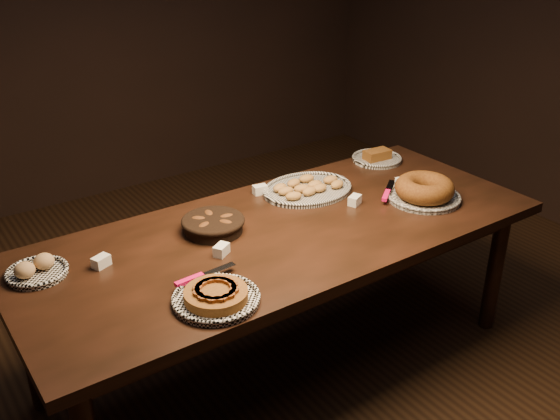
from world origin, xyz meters
TOP-DOWN VIEW (x-y plane):
  - ground at (0.00, 0.00)m, footprint 5.00×5.00m
  - buffet_table at (0.00, 0.00)m, footprint 2.40×1.00m
  - apple_tart_plate at (-0.53, -0.33)m, footprint 0.34×0.34m
  - madeleine_platter at (0.33, 0.26)m, footprint 0.48×0.39m
  - bundt_cake_plate at (0.75, -0.14)m, footprint 0.40×0.41m
  - croissant_basket at (-0.27, 0.16)m, footprint 0.29×0.29m
  - bread_roll_plate at (-1.02, 0.23)m, footprint 0.24×0.24m
  - loaf_plate at (0.91, 0.38)m, footprint 0.28×0.28m
  - tent_cards at (0.04, 0.11)m, footprint 1.65×0.49m

SIDE VIEW (x-z plane):
  - ground at x=0.00m, z-range 0.00..0.00m
  - buffet_table at x=0.00m, z-range 0.30..1.05m
  - madeleine_platter at x=0.33m, z-range 0.74..0.80m
  - loaf_plate at x=0.91m, z-range 0.74..0.80m
  - tent_cards at x=0.04m, z-range 0.75..0.79m
  - apple_tart_plate at x=-0.53m, z-range 0.74..0.80m
  - bread_roll_plate at x=-1.02m, z-range 0.74..0.81m
  - croissant_basket at x=-0.27m, z-range 0.75..0.83m
  - bundt_cake_plate at x=0.75m, z-range 0.74..0.85m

